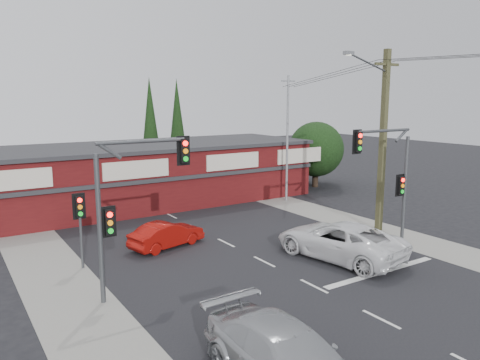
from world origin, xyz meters
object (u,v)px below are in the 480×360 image
red_sedan (167,235)px  shop_building (130,175)px  white_suv (339,240)px  utility_pole (382,136)px  silver_suv (287,359)px

red_sedan → shop_building: shop_building is taller
red_sedan → shop_building: bearing=-24.8°
white_suv → utility_pole: size_ratio=0.62×
white_suv → utility_pole: 7.14m
red_sedan → utility_pole: bearing=-123.2°
red_sedan → utility_pole: utility_pole is taller
shop_building → utility_pole: bearing=-56.2°
utility_pole → white_suv: bearing=-157.2°
shop_building → white_suv: bearing=-75.2°
white_suv → silver_suv: white_suv is taller
white_suv → shop_building: shop_building is taller
red_sedan → white_suv: bearing=-148.7°
silver_suv → utility_pole: size_ratio=0.57×
shop_building → silver_suv: bearing=-100.2°
utility_pole → shop_building: bearing=123.8°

